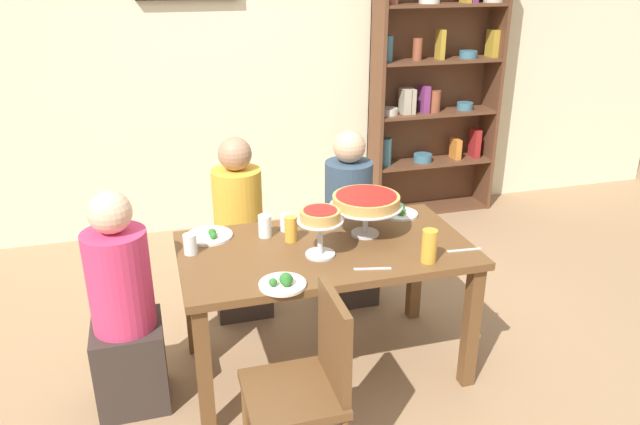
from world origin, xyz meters
name	(u,v)px	position (x,y,z in m)	size (l,w,h in m)	color
ground_plane	(325,366)	(0.00, 0.00, 0.00)	(12.00, 12.00, 0.00)	#9E7A56
rear_partition	(247,56)	(0.00, 2.20, 1.40)	(8.00, 0.12, 2.80)	beige
dining_table	(325,264)	(0.00, 0.00, 0.64)	(1.49, 0.82, 0.74)	brown
bookshelf	(434,86)	(1.56, 2.02, 1.12)	(1.10, 0.30, 2.21)	brown
diner_far_right	(348,230)	(0.36, 0.69, 0.49)	(0.34, 0.34, 1.15)	#382D28
diner_head_west	(125,318)	(-1.02, -0.01, 0.49)	(0.34, 0.34, 1.15)	#382D28
diner_far_left	(240,240)	(-0.34, 0.73, 0.49)	(0.34, 0.34, 1.15)	#382D28
chair_near_left	(309,380)	(-0.28, -0.70, 0.49)	(0.40, 0.40, 0.87)	brown
deep_dish_pizza_stand	(366,202)	(0.25, 0.09, 0.93)	(0.39, 0.39, 0.23)	silver
personal_pizza_stand	(320,221)	(-0.05, -0.09, 0.93)	(0.23, 0.23, 0.25)	silver
salad_plate_near_diner	(284,282)	(-0.30, -0.35, 0.76)	(0.22, 0.22, 0.07)	white
salad_plate_far_diner	(400,212)	(0.53, 0.28, 0.76)	(0.20, 0.20, 0.07)	white
salad_plate_spare	(210,235)	(-0.56, 0.28, 0.75)	(0.25, 0.25, 0.06)	white
beer_glass_amber_tall	(429,246)	(0.43, -0.30, 0.82)	(0.08, 0.08, 0.17)	gold
beer_glass_amber_short	(291,229)	(-0.15, 0.12, 0.81)	(0.07, 0.07, 0.14)	gold
water_glass_clear_near	(265,226)	(-0.27, 0.21, 0.80)	(0.07, 0.07, 0.12)	white
water_glass_clear_far	(286,223)	(-0.15, 0.26, 0.79)	(0.06, 0.06, 0.09)	white
water_glass_clear_spare	(190,244)	(-0.67, 0.11, 0.79)	(0.07, 0.07, 0.10)	white
cutlery_fork_near	(464,250)	(0.66, -0.24, 0.74)	(0.18, 0.02, 0.01)	silver
cutlery_knife_near	(372,269)	(0.15, -0.30, 0.74)	(0.18, 0.02, 0.01)	silver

